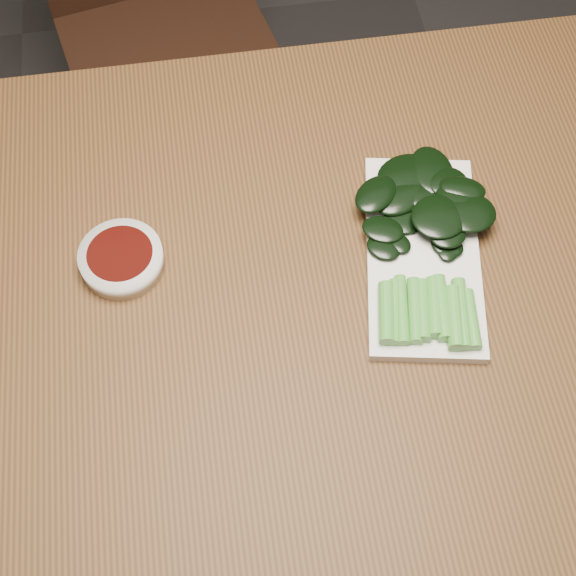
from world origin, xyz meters
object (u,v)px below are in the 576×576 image
Objects in this scene: sauce_bowl at (121,259)px; gai_lan at (427,228)px; table at (296,316)px; chair_far at (159,11)px; serving_plate at (423,254)px.

gai_lan reaches higher than sauce_bowl.
sauce_bowl reaches higher than table.
sauce_bowl is (-0.06, -0.74, 0.28)m from chair_far.
table is at bearing -164.70° from gai_lan.
chair_far is 8.77× the size of sauce_bowl.
serving_plate is at bearing -6.97° from sauce_bowl.
serving_plate is at bearing -108.97° from gai_lan.
gai_lan is (0.31, -0.76, 0.29)m from chair_far.
chair_far is at bearing 112.40° from gai_lan.
chair_far is 3.04× the size of gai_lan.
sauce_bowl reaches higher than serving_plate.
gai_lan is (0.17, 0.05, 0.10)m from table.
chair_far is 0.87m from gai_lan.
sauce_bowl is 0.37m from gai_lan.
serving_plate is (0.16, 0.02, 0.08)m from table.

